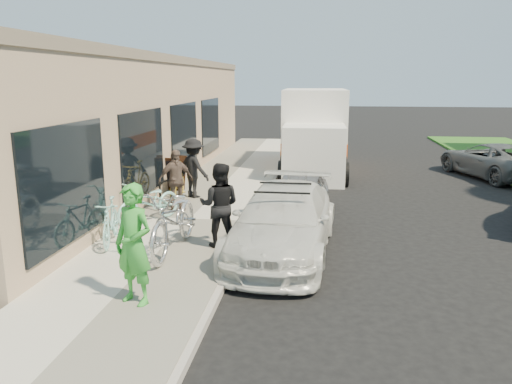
{
  "coord_description": "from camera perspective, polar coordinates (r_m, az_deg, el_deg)",
  "views": [
    {
      "loc": [
        1.16,
        -8.46,
        3.48
      ],
      "look_at": [
        -0.26,
        2.2,
        1.05
      ],
      "focal_mm": 35.0,
      "sensor_mm": 36.0,
      "label": 1
    }
  ],
  "objects": [
    {
      "name": "cruiser_bike_c",
      "position": [
        14.18,
        -9.0,
        1.2
      ],
      "size": [
        0.63,
        1.8,
        1.06
      ],
      "primitive_type": "imported",
      "rotation": [
        0.0,
        0.0,
        0.07
      ],
      "color": "gold",
      "rests_on": "sidewalk"
    },
    {
      "name": "ground",
      "position": [
        9.22,
        -0.22,
        -9.44
      ],
      "size": [
        120.0,
        120.0,
        0.0
      ],
      "primitive_type": "plane",
      "color": "black",
      "rests_on": "ground"
    },
    {
      "name": "bystander_a",
      "position": [
        14.4,
        -7.12,
        2.71
      ],
      "size": [
        1.26,
        1.13,
        1.69
      ],
      "primitive_type": "imported",
      "rotation": [
        0.0,
        0.0,
        2.56
      ],
      "color": "black",
      "rests_on": "sidewalk"
    },
    {
      "name": "sedan_white",
      "position": [
        10.12,
        3.16,
        -3.36
      ],
      "size": [
        2.25,
        4.8,
        1.39
      ],
      "rotation": [
        0.0,
        0.0,
        -0.08
      ],
      "color": "silver",
      "rests_on": "ground"
    },
    {
      "name": "bystander_b",
      "position": [
        13.02,
        -9.17,
        1.35
      ],
      "size": [
        0.97,
        0.89,
        1.59
      ],
      "primitive_type": "imported",
      "rotation": [
        0.0,
        0.0,
        0.68
      ],
      "color": "brown",
      "rests_on": "sidewalk"
    },
    {
      "name": "cruiser_bike_b",
      "position": [
        12.07,
        -12.11,
        -1.13
      ],
      "size": [
        1.46,
        1.98,
        0.99
      ],
      "primitive_type": "imported",
      "rotation": [
        0.0,
        0.0,
        -0.49
      ],
      "color": "#90D7CE",
      "rests_on": "sidewalk"
    },
    {
      "name": "woman_rider",
      "position": [
        7.7,
        -13.8,
        -5.85
      ],
      "size": [
        0.79,
        0.67,
        1.85
      ],
      "primitive_type": "imported",
      "rotation": [
        0.0,
        0.0,
        -0.41
      ],
      "color": "green",
      "rests_on": "sidewalk"
    },
    {
      "name": "man_standing",
      "position": [
        10.07,
        -4.19,
        -1.5
      ],
      "size": [
        0.85,
        0.66,
        1.72
      ],
      "primitive_type": "imported",
      "rotation": [
        0.0,
        0.0,
        3.16
      ],
      "color": "black",
      "rests_on": "sidewalk"
    },
    {
      "name": "far_car_gray",
      "position": [
        20.03,
        25.4,
        3.31
      ],
      "size": [
        3.38,
        4.92,
        1.25
      ],
      "primitive_type": "imported",
      "rotation": [
        0.0,
        0.0,
        3.46
      ],
      "color": "#515456",
      "rests_on": "ground"
    },
    {
      "name": "sandwich_board",
      "position": [
        15.49,
        -9.47,
        2.14
      ],
      "size": [
        0.75,
        0.75,
        1.03
      ],
      "rotation": [
        0.0,
        0.0,
        -0.21
      ],
      "color": "black",
      "rests_on": "sidewalk"
    },
    {
      "name": "moving_truck",
      "position": [
        19.62,
        6.66,
        6.51
      ],
      "size": [
        2.48,
        6.36,
        3.11
      ],
      "rotation": [
        0.0,
        0.0,
        0.02
      ],
      "color": "white",
      "rests_on": "ground"
    },
    {
      "name": "sedan_silver",
      "position": [
        12.75,
        5.0,
        -0.38
      ],
      "size": [
        1.62,
        3.59,
        1.19
      ],
      "primitive_type": "imported",
      "rotation": [
        0.0,
        0.0,
        -0.06
      ],
      "color": "gray",
      "rests_on": "ground"
    },
    {
      "name": "cruiser_bike_a",
      "position": [
        10.73,
        -16.29,
        -3.24
      ],
      "size": [
        0.79,
        1.63,
        0.94
      ],
      "primitive_type": "imported",
      "rotation": [
        0.0,
        0.0,
        0.23
      ],
      "color": "#90D7CE",
      "rests_on": "sidewalk"
    },
    {
      "name": "storefront",
      "position": [
        17.7,
        -13.77,
        7.98
      ],
      "size": [
        3.6,
        20.0,
        4.22
      ],
      "color": "tan",
      "rests_on": "ground"
    },
    {
      "name": "tandem_bike",
      "position": [
        9.9,
        -9.3,
        -3.1
      ],
      "size": [
        0.94,
        2.52,
        1.31
      ],
      "primitive_type": "imported",
      "rotation": [
        0.0,
        0.0,
        -0.03
      ],
      "color": "silver",
      "rests_on": "sidewalk"
    },
    {
      "name": "sidewalk",
      "position": [
        12.36,
        -7.55,
        -3.36
      ],
      "size": [
        3.0,
        34.0,
        0.15
      ],
      "primitive_type": "cube",
      "color": "beige",
      "rests_on": "ground"
    },
    {
      "name": "curb",
      "position": [
        12.06,
        -0.4,
        -3.71
      ],
      "size": [
        0.12,
        34.0,
        0.13
      ],
      "primitive_type": "cube",
      "color": "#A19B93",
      "rests_on": "ground"
    },
    {
      "name": "bike_rack",
      "position": [
        13.19,
        -10.17,
        0.05
      ],
      "size": [
        0.25,
        0.52,
        0.79
      ],
      "rotation": [
        0.0,
        0.0,
        -0.4
      ],
      "color": "black",
      "rests_on": "sidewalk"
    }
  ]
}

